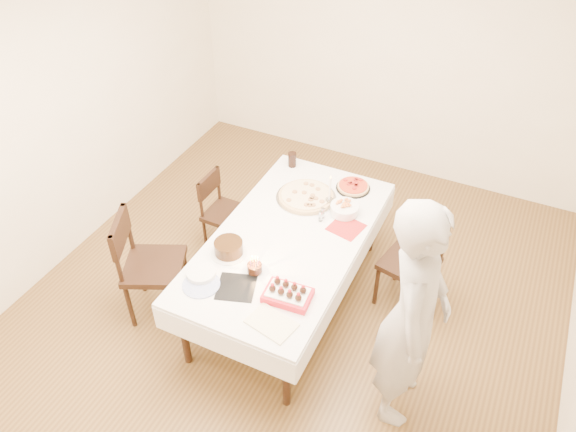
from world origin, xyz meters
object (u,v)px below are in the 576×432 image
at_px(chair_left_dessert, 154,266).
at_px(pizza_white, 306,196).
at_px(dining_table, 288,270).
at_px(person, 413,317).
at_px(pasta_bowl, 344,209).
at_px(birthday_cake, 254,265).
at_px(chair_right_savory, 409,263).
at_px(strawberry_box, 288,294).
at_px(chair_left_savory, 227,214).
at_px(layer_cake, 229,248).
at_px(pizza_pepperoni, 353,187).
at_px(cola_glass, 292,160).
at_px(taper_candle, 330,190).

bearing_deg(chair_left_dessert, pizza_white, -153.31).
relative_size(dining_table, chair_left_dessert, 2.10).
xyz_separation_m(person, pasta_bowl, (-0.87, 1.03, -0.14)).
height_order(pizza_white, birthday_cake, birthday_cake).
bearing_deg(pizza_white, chair_right_savory, -5.46).
bearing_deg(dining_table, strawberry_box, -64.52).
distance_m(dining_table, chair_left_savory, 0.93).
bearing_deg(chair_left_savory, layer_cake, 124.27).
bearing_deg(chair_left_savory, chair_left_dessert, 83.69).
distance_m(dining_table, person, 1.41).
height_order(person, layer_cake, person).
distance_m(person, pizza_pepperoni, 1.68).
bearing_deg(birthday_cake, cola_glass, 103.99).
height_order(pizza_white, pasta_bowl, pasta_bowl).
xyz_separation_m(pizza_pepperoni, taper_candle, (-0.11, -0.30, 0.13)).
bearing_deg(dining_table, chair_left_dessert, -149.63).
xyz_separation_m(dining_table, pizza_pepperoni, (0.24, 0.85, 0.40)).
bearing_deg(chair_right_savory, taper_candle, -175.70).
height_order(pizza_pepperoni, cola_glass, cola_glass).
distance_m(pizza_pepperoni, cola_glass, 0.66).
height_order(dining_table, birthday_cake, birthday_cake).
bearing_deg(chair_left_dessert, pasta_bowl, -164.91).
bearing_deg(pizza_white, strawberry_box, -72.13).
height_order(chair_left_dessert, pizza_pepperoni, chair_left_dessert).
xyz_separation_m(chair_left_dessert, pizza_white, (0.88, 1.10, 0.26)).
relative_size(chair_left_dessert, birthday_cake, 7.88).
distance_m(chair_left_savory, cola_glass, 0.81).
relative_size(chair_left_dessert, layer_cake, 3.54).
height_order(chair_left_savory, chair_left_dessert, chair_left_dessert).
relative_size(pasta_bowl, layer_cake, 0.85).
bearing_deg(pizza_white, person, -40.77).
xyz_separation_m(birthday_cake, strawberry_box, (0.34, -0.13, -0.03)).
bearing_deg(pasta_bowl, pizza_white, 172.36).
distance_m(pizza_white, pasta_bowl, 0.39).
height_order(person, taper_candle, person).
xyz_separation_m(chair_left_dessert, taper_candle, (1.10, 1.11, 0.40)).
bearing_deg(chair_left_dessert, dining_table, -174.28).
distance_m(pizza_pepperoni, strawberry_box, 1.44).
distance_m(taper_candle, cola_glass, 0.67).
relative_size(chair_left_savory, pizza_white, 1.52).
distance_m(pizza_pepperoni, birthday_cake, 1.35).
xyz_separation_m(chair_left_savory, birthday_cake, (0.78, -0.86, 0.42)).
xyz_separation_m(person, taper_candle, (-1.03, 1.08, -0.04)).
height_order(chair_right_savory, chair_left_savory, chair_right_savory).
relative_size(chair_right_savory, person, 0.49).
bearing_deg(birthday_cake, chair_left_dessert, -173.77).
relative_size(chair_left_savory, strawberry_box, 2.38).
distance_m(pasta_bowl, taper_candle, 0.21).
bearing_deg(cola_glass, dining_table, -66.55).
bearing_deg(pizza_white, dining_table, -81.38).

